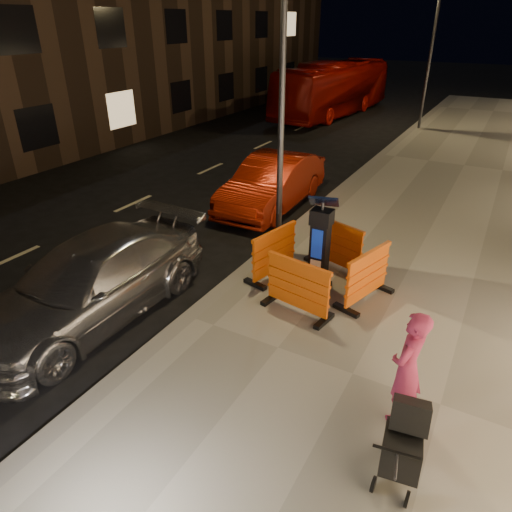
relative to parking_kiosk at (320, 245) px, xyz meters
The scene contains 15 objects.
ground_plane 2.79m from the parking_kiosk, 128.01° to the right, with size 120.00×120.00×0.00m, color black.
sidewalk 2.66m from the parking_kiosk, 55.24° to the right, with size 6.00×60.00×0.15m, color gray.
kerb 2.76m from the parking_kiosk, 128.01° to the right, with size 0.30×60.00×0.15m, color slate.
parking_kiosk is the anchor object (origin of this frame).
barrier_front 1.03m from the parking_kiosk, 90.00° to the right, with size 1.29×0.53×1.01m, color #E85A0D.
barrier_back 1.03m from the parking_kiosk, 90.00° to the left, with size 1.29×0.53×1.01m, color #E85A0D.
barrier_kerbside 1.03m from the parking_kiosk, behind, with size 1.29×0.53×1.01m, color #E85A0D.
barrier_bldgside 1.03m from the parking_kiosk, ahead, with size 1.29×0.53×1.01m, color #E85A0D.
car_silver 4.30m from the parking_kiosk, 140.88° to the right, with size 1.94×4.78×1.39m, color #A1A1A6.
car_red 4.83m from the parking_kiosk, 128.05° to the left, with size 1.53×4.38×1.44m, color maroon.
bus_doubledecker 19.08m from the parking_kiosk, 109.89° to the left, with size 2.36×10.07×2.81m, color #8C0802.
man 3.33m from the parking_kiosk, 48.92° to the right, with size 0.59×0.39×1.62m, color #972549.
stroller 4.19m from the parking_kiosk, 54.99° to the right, with size 0.48×0.73×0.91m, color black.
street_lamp_mid 2.67m from the parking_kiosk, 144.17° to the left, with size 0.12×0.12×6.00m, color #3F3F44.
street_lamp_far 16.16m from the parking_kiosk, 94.79° to the left, with size 0.12×0.12×6.00m, color #3F3F44.
Camera 1 is at (4.27, -5.21, 4.81)m, focal length 32.00 mm.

